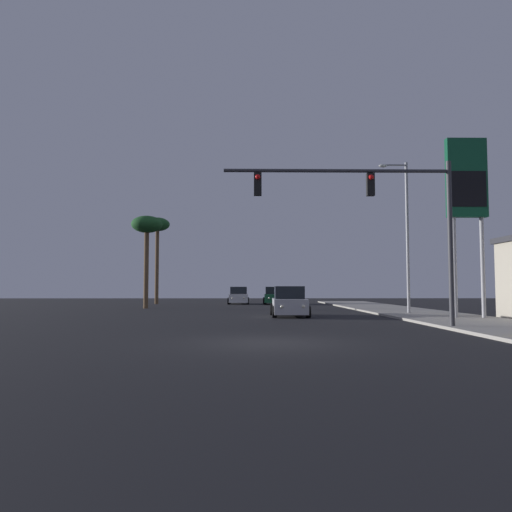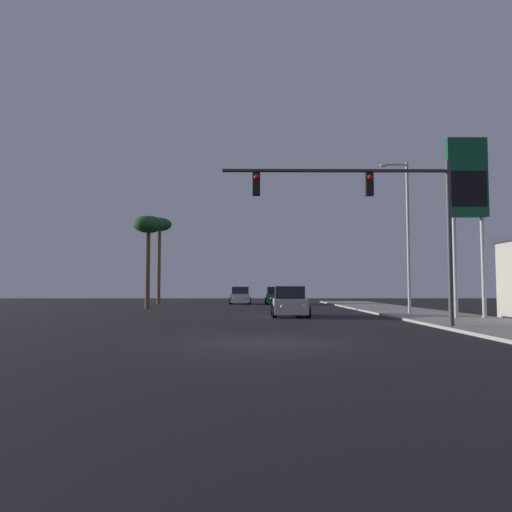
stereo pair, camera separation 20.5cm
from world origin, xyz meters
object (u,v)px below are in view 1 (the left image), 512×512
Objects in this scene: car_green at (274,296)px; car_silver at (289,303)px; gas_station_sign at (467,188)px; palm_tree_far at (157,229)px; street_lamp at (405,229)px; palm_tree_mid at (147,228)px; traffic_light_mast at (382,206)px; car_white at (239,296)px.

car_green is 1.00× the size of car_silver.
gas_station_sign reaches higher than car_green.
car_silver is 24.48m from palm_tree_far.
street_lamp is 1.00× the size of gas_station_sign.
palm_tree_mid is (1.02, -10.00, -1.14)m from palm_tree_far.
car_green is 13.17m from palm_tree_far.
palm_tree_far reaches higher than traffic_light_mast.
palm_tree_far is (-19.93, 24.09, 0.72)m from gas_station_sign.
traffic_light_mast is (2.98, -8.57, 4.05)m from car_silver.
car_green is 25.86m from gas_station_sign.
car_silver is 0.48× the size of street_lamp.
car_white is 13.55m from palm_tree_mid.
gas_station_sign is at bearing 112.01° from car_green.
palm_tree_far is (-11.25, 20.73, 6.58)m from car_silver.
palm_tree_mid reaches higher than traffic_light_mast.
palm_tree_mid is (-17.29, 9.25, 1.08)m from street_lamp.
traffic_light_mast is 1.00× the size of street_lamp.
palm_tree_mid is at bearing -84.15° from palm_tree_far.
car_silver is at bearing 98.05° from car_white.
palm_tree_mid reaches higher than car_green.
gas_station_sign is at bearing -71.54° from street_lamp.
car_silver is 0.60× the size of palm_tree_mid.
street_lamp is 1.25× the size of palm_tree_mid.
palm_tree_far is at bearing 1.19° from car_white.
car_white is 10.34m from palm_tree_far.
car_white is 0.51× the size of palm_tree_far.
car_silver is 11.00m from gas_station_sign.
street_lamp is at bearing -46.43° from palm_tree_far.
car_green is at bearing 110.10° from street_lamp.
car_green is 0.51× the size of palm_tree_far.
street_lamp reaches higher than traffic_light_mast.
car_white is at bearing 116.14° from gas_station_sign.
traffic_light_mast is 1.00× the size of gas_station_sign.
palm_tree_mid is (-18.90, 14.09, -0.42)m from gas_station_sign.
palm_tree_far reaches higher than car_white.
car_green is 3.50m from car_white.
gas_station_sign reaches higher than car_white.
gas_station_sign reaches higher than traffic_light_mast.
street_lamp is 26.67m from palm_tree_far.
traffic_light_mast reaches higher than car_white.
gas_station_sign is (5.70, 5.21, 1.80)m from traffic_light_mast.
traffic_light_mast is at bearing -137.60° from gas_station_sign.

